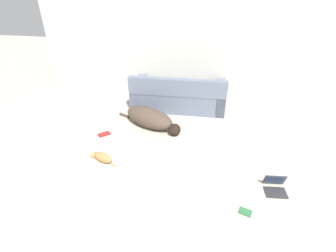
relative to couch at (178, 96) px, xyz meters
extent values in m
cube|color=beige|center=(0.11, 0.63, 1.07)|extent=(6.85, 0.06, 2.69)
cube|color=slate|center=(0.00, 0.04, -0.05)|extent=(2.08, 0.91, 0.44)
cube|color=slate|center=(0.00, -0.35, 0.36)|extent=(2.07, 0.16, 0.37)
cube|color=slate|center=(0.93, 0.05, 0.02)|extent=(0.21, 0.90, 0.58)
cube|color=slate|center=(-0.93, 0.03, 0.02)|extent=(0.21, 0.90, 0.58)
ellipsoid|color=#4C3D33|center=(-0.48, -0.93, -0.08)|extent=(1.19, 0.90, 0.38)
sphere|color=black|center=(0.07, -1.20, -0.15)|extent=(0.32, 0.32, 0.24)
cylinder|color=#4C3D33|center=(-1.09, -0.64, -0.24)|extent=(0.27, 0.17, 0.06)
ellipsoid|color=#BC7A47|center=(-0.99, -2.18, -0.19)|extent=(0.40, 0.28, 0.16)
sphere|color=tan|center=(-1.19, -2.10, -0.22)|extent=(0.13, 0.13, 0.10)
cylinder|color=#BC7A47|center=(-0.78, -2.27, -0.26)|extent=(0.09, 0.06, 0.02)
cube|color=#2D2D33|center=(1.70, -2.49, -0.27)|extent=(0.32, 0.24, 0.02)
cube|color=#2D2D33|center=(1.69, -2.34, -0.16)|extent=(0.31, 0.11, 0.21)
cube|color=#23334C|center=(1.69, -2.35, -0.16)|extent=(0.28, 0.10, 0.19)
cube|color=#2D663D|center=(1.24, -2.91, -0.26)|extent=(0.19, 0.16, 0.02)
cube|color=maroon|center=(-1.27, -1.40, -0.26)|extent=(0.25, 0.24, 0.02)
camera|label=1|loc=(0.60, -5.40, 2.48)|focal=28.00mm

